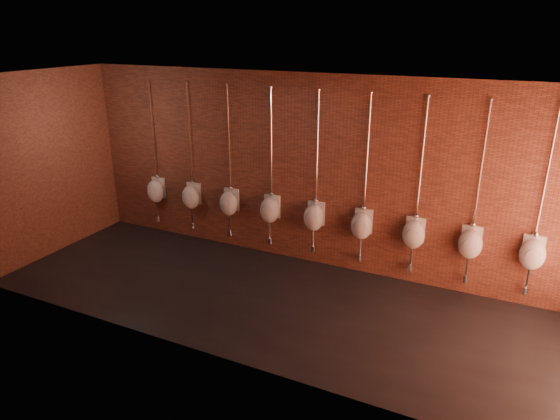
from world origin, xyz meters
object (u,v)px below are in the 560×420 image
(urinal_1, at_px, (191,196))
(urinal_6, at_px, (414,233))
(urinal_8, at_px, (533,253))
(urinal_0, at_px, (156,190))
(urinal_3, at_px, (270,209))
(urinal_2, at_px, (229,202))
(urinal_5, at_px, (362,225))
(urinal_7, at_px, (470,243))
(urinal_4, at_px, (314,217))

(urinal_1, distance_m, urinal_6, 4.12)
(urinal_8, bearing_deg, urinal_0, 180.00)
(urinal_3, xyz_separation_m, urinal_6, (2.47, 0.00, 0.00))
(urinal_6, bearing_deg, urinal_2, 180.00)
(urinal_2, xyz_separation_m, urinal_8, (4.94, 0.00, 0.00))
(urinal_5, height_order, urinal_8, same)
(urinal_3, distance_m, urinal_7, 3.29)
(urinal_4, height_order, urinal_6, same)
(urinal_5, bearing_deg, urinal_6, 0.00)
(urinal_5, relative_size, urinal_6, 1.00)
(urinal_0, distance_m, urinal_4, 3.29)
(urinal_1, relative_size, urinal_3, 1.00)
(urinal_4, relative_size, urinal_8, 1.00)
(urinal_0, bearing_deg, urinal_1, 0.00)
(urinal_3, relative_size, urinal_8, 1.00)
(urinal_5, distance_m, urinal_6, 0.82)
(urinal_1, bearing_deg, urinal_2, 0.00)
(urinal_1, distance_m, urinal_3, 1.65)
(urinal_5, xyz_separation_m, urinal_7, (1.65, 0.00, 0.00))
(urinal_4, relative_size, urinal_5, 1.00)
(urinal_2, bearing_deg, urinal_5, 0.00)
(urinal_0, xyz_separation_m, urinal_4, (3.29, 0.00, 0.00))
(urinal_1, distance_m, urinal_2, 0.82)
(urinal_6, distance_m, urinal_8, 1.65)
(urinal_6, bearing_deg, urinal_5, 180.00)
(urinal_0, bearing_deg, urinal_7, 0.00)
(urinal_7, height_order, urinal_8, same)
(urinal_0, relative_size, urinal_2, 1.00)
(urinal_1, distance_m, urinal_5, 3.29)
(urinal_2, xyz_separation_m, urinal_3, (0.82, 0.00, 0.00))
(urinal_6, bearing_deg, urinal_7, 0.00)
(urinal_1, bearing_deg, urinal_6, 0.00)
(urinal_4, bearing_deg, urinal_3, 180.00)
(urinal_0, relative_size, urinal_8, 1.00)
(urinal_4, distance_m, urinal_5, 0.82)
(urinal_5, height_order, urinal_6, same)
(urinal_0, bearing_deg, urinal_2, 0.00)
(urinal_1, bearing_deg, urinal_7, 0.00)
(urinal_2, distance_m, urinal_7, 4.12)
(urinal_1, height_order, urinal_7, same)
(urinal_4, bearing_deg, urinal_6, 0.00)
(urinal_2, distance_m, urinal_8, 4.94)
(urinal_3, xyz_separation_m, urinal_7, (3.29, 0.00, 0.00))
(urinal_3, relative_size, urinal_5, 1.00)
(urinal_0, height_order, urinal_7, same)
(urinal_4, distance_m, urinal_7, 2.47)
(urinal_4, bearing_deg, urinal_1, 180.00)
(urinal_0, distance_m, urinal_5, 4.12)
(urinal_1, relative_size, urinal_5, 1.00)
(urinal_1, distance_m, urinal_4, 2.47)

